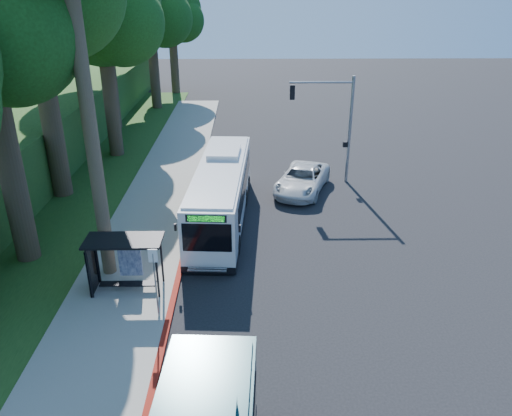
{
  "coord_description": "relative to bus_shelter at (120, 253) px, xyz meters",
  "views": [
    {
      "loc": [
        -1.81,
        -21.34,
        12.22
      ],
      "look_at": [
        -1.43,
        1.0,
        2.13
      ],
      "focal_mm": 35.0,
      "sensor_mm": 36.0,
      "label": 1
    }
  ],
  "objects": [
    {
      "name": "ground",
      "position": [
        7.26,
        2.86,
        -1.81
      ],
      "size": [
        140.0,
        140.0,
        0.0
      ],
      "primitive_type": "plane",
      "color": "black",
      "rests_on": "ground"
    },
    {
      "name": "sidewalk",
      "position": [
        -0.04,
        2.86,
        -1.75
      ],
      "size": [
        4.5,
        70.0,
        0.12
      ],
      "primitive_type": "cube",
      "color": "gray",
      "rests_on": "ground"
    },
    {
      "name": "red_curb",
      "position": [
        2.26,
        -1.14,
        -1.74
      ],
      "size": [
        0.25,
        30.0,
        0.13
      ],
      "primitive_type": "cube",
      "color": "maroon",
      "rests_on": "ground"
    },
    {
      "name": "grass_verge",
      "position": [
        -5.74,
        7.86,
        -1.78
      ],
      "size": [
        8.0,
        70.0,
        0.06
      ],
      "primitive_type": "cube",
      "color": "#234719",
      "rests_on": "ground"
    },
    {
      "name": "bus_shelter",
      "position": [
        0.0,
        0.0,
        0.0
      ],
      "size": [
        3.2,
        1.51,
        2.55
      ],
      "color": "black",
      "rests_on": "ground"
    },
    {
      "name": "stop_sign_pole",
      "position": [
        1.86,
        -2.14,
        0.28
      ],
      "size": [
        0.35,
        0.06,
        3.17
      ],
      "color": "gray",
      "rests_on": "ground"
    },
    {
      "name": "traffic_signal_pole",
      "position": [
        11.04,
        12.86,
        2.62
      ],
      "size": [
        4.1,
        0.3,
        7.0
      ],
      "color": "gray",
      "rests_on": "ground"
    },
    {
      "name": "tree_2",
      "position": [
        -4.64,
        18.84,
        8.67
      ],
      "size": [
        8.82,
        8.4,
        15.12
      ],
      "color": "#382B1E",
      "rests_on": "ground"
    },
    {
      "name": "tree_4",
      "position": [
        -4.14,
        34.84,
        7.92
      ],
      "size": [
        8.4,
        8.0,
        14.14
      ],
      "color": "#382B1E",
      "rests_on": "ground"
    },
    {
      "name": "tree_5",
      "position": [
        -3.16,
        42.84,
        7.16
      ],
      "size": [
        7.35,
        7.0,
        12.86
      ],
      "color": "#382B1E",
      "rests_on": "ground"
    },
    {
      "name": "white_bus",
      "position": [
        3.97,
        7.06,
        -0.08
      ],
      "size": [
        3.24,
        12.0,
        3.54
      ],
      "rotation": [
        0.0,
        0.0,
        -0.06
      ],
      "color": "silver",
      "rests_on": "ground"
    },
    {
      "name": "pickup",
      "position": [
        8.9,
        11.2,
        -1.0
      ],
      "size": [
        4.46,
        6.35,
        1.61
      ],
      "primitive_type": "imported",
      "rotation": [
        0.0,
        0.0,
        -0.34
      ],
      "color": "silver",
      "rests_on": "ground"
    }
  ]
}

